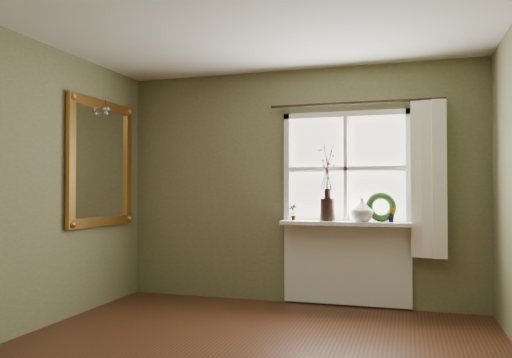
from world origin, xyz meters
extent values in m
cube|color=#686744|center=(0.00, 2.30, 1.30)|extent=(4.00, 0.10, 2.60)
cube|color=silver|center=(0.55, 2.22, 0.89)|extent=(1.36, 0.06, 0.06)
cube|color=silver|center=(0.55, 2.22, 2.07)|extent=(1.36, 0.06, 0.06)
cube|color=silver|center=(-0.10, 2.22, 1.48)|extent=(0.06, 0.06, 1.24)
cube|color=silver|center=(1.20, 2.22, 1.48)|extent=(0.06, 0.06, 1.24)
cube|color=silver|center=(0.55, 2.22, 1.48)|extent=(1.24, 0.05, 0.04)
cube|color=silver|center=(0.55, 2.22, 1.48)|extent=(0.04, 0.05, 1.12)
cube|color=white|center=(0.23, 2.25, 1.77)|extent=(0.59, 0.01, 0.53)
cube|color=white|center=(0.88, 2.25, 1.77)|extent=(0.59, 0.01, 0.53)
cube|color=white|center=(0.23, 2.25, 1.19)|extent=(0.59, 0.01, 0.53)
cube|color=white|center=(0.88, 2.25, 1.19)|extent=(0.59, 0.01, 0.53)
cube|color=silver|center=(0.55, 2.12, 0.90)|extent=(1.36, 0.26, 0.04)
cube|color=silver|center=(0.55, 2.23, 0.46)|extent=(1.36, 0.04, 0.88)
cylinder|color=black|center=(0.37, 2.12, 1.04)|extent=(0.18, 0.18, 0.25)
imported|color=beige|center=(0.73, 2.12, 1.04)|extent=(0.26, 0.26, 0.25)
torus|color=#243E1B|center=(0.92, 2.16, 1.04)|extent=(0.34, 0.21, 0.33)
imported|color=#243E1B|center=(-0.01, 2.12, 1.01)|extent=(0.11, 0.10, 0.18)
imported|color=#243E1B|center=(1.03, 2.12, 1.00)|extent=(0.09, 0.08, 0.16)
cube|color=white|center=(1.39, 2.13, 1.37)|extent=(0.36, 0.12, 1.59)
cylinder|color=black|center=(0.65, 2.17, 2.18)|extent=(1.84, 0.03, 0.03)
cube|color=white|center=(-1.97, 1.44, 1.54)|extent=(0.02, 0.94, 1.16)
cube|color=#AD7333|center=(-1.96, 1.44, 2.17)|extent=(0.05, 1.13, 0.10)
cube|color=#AD7333|center=(-1.96, 1.44, 0.91)|extent=(0.05, 1.13, 0.10)
cube|color=#AD7333|center=(-1.96, 0.92, 1.54)|extent=(0.05, 0.10, 1.16)
cube|color=#AD7333|center=(-1.96, 1.96, 1.54)|extent=(0.05, 0.10, 1.16)
sphere|color=silver|center=(-1.91, 1.41, 2.12)|extent=(0.04, 0.04, 0.04)
sphere|color=silver|center=(-1.91, 1.44, 2.08)|extent=(0.04, 0.04, 0.04)
sphere|color=silver|center=(-1.91, 1.47, 2.13)|extent=(0.04, 0.04, 0.04)
camera|label=1|loc=(1.19, -3.20, 1.26)|focal=35.00mm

